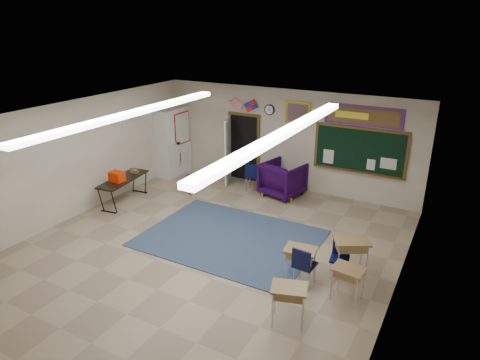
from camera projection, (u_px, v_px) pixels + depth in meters
The scene contains 25 objects.
floor at pixel (204, 251), 9.57m from camera, with size 9.00×9.00×0.00m, color gray.
back_wall at pixel (286, 140), 12.73m from camera, with size 8.00×0.04×3.00m, color beige.
front_wall at pixel (3, 307), 5.36m from camera, with size 8.00×0.04×3.00m, color beige.
left_wall at pixel (71, 161), 10.84m from camera, with size 0.04×9.00×3.00m, color beige.
right_wall at pixel (399, 232), 7.24m from camera, with size 0.04×9.00×3.00m, color beige.
ceiling at pixel (200, 120), 8.51m from camera, with size 8.00×9.00×0.04m, color silver.
area_rug at pixel (230, 238), 10.14m from camera, with size 4.00×3.00×0.02m, color #2E3F58.
fluorescent_strips at pixel (200, 123), 8.53m from camera, with size 3.86×6.00×0.10m, color white, non-canonical shape.
doorway at pixel (239, 148), 13.44m from camera, with size 1.10×0.89×2.16m.
chalkboard at pixel (359, 152), 11.72m from camera, with size 2.55×0.14×1.30m.
bulletin_board at pixel (363, 116), 11.37m from camera, with size 2.10×0.05×0.55m.
framed_art_print at pixel (298, 113), 12.24m from camera, with size 0.75×0.05×0.65m.
wall_clock at pixel (269, 110), 12.64m from camera, with size 0.32×0.05×0.32m.
wall_flags at pixel (244, 103), 12.96m from camera, with size 1.16×0.06×0.70m, color red, non-canonical shape.
storage_cabinet at pixel (173, 142), 14.01m from camera, with size 0.59×1.25×2.20m.
wingback_armchair at pixel (283, 179), 12.46m from camera, with size 1.07×1.10×1.00m, color black.
student_chair_reading at pixel (253, 176), 12.82m from camera, with size 0.45×0.45×0.89m, color black, non-canonical shape.
student_chair_desk_a at pixel (305, 266), 8.25m from camera, with size 0.42×0.42×0.84m, color black, non-canonical shape.
student_chair_desk_b at pixel (340, 260), 8.50m from camera, with size 0.39×0.39×0.77m, color black, non-canonical shape.
student_desk_front_left at pixel (300, 263), 8.37m from camera, with size 0.65×0.52×0.72m.
student_desk_front_right at pixel (350, 255), 8.54m from camera, with size 0.84×0.77×0.81m.
student_desk_back_left at pixel (288, 303), 7.20m from camera, with size 0.71×0.61×0.72m.
student_desk_back_right at pixel (347, 282), 7.81m from camera, with size 0.61×0.49×0.68m.
folding_table at pixel (124, 189), 12.01m from camera, with size 0.80×1.78×0.98m.
wooden_stool at pixel (192, 184), 12.60m from camera, with size 0.33×0.33×0.58m.
Camera 1 is at (4.74, -6.96, 4.90)m, focal length 32.00 mm.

